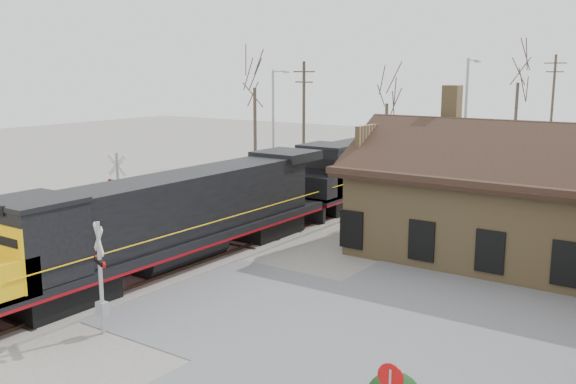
% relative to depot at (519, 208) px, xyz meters
% --- Properties ---
extents(ground, '(140.00, 140.00, 0.00)m').
position_rel_depot_xyz_m(ground, '(-11.99, -12.00, -2.41)').
color(ground, gray).
rests_on(ground, ground).
extents(road, '(60.00, 9.00, 0.03)m').
position_rel_depot_xyz_m(road, '(-11.99, -12.00, -2.39)').
color(road, slate).
rests_on(road, ground).
extents(track_main, '(3.40, 90.00, 0.24)m').
position_rel_depot_xyz_m(track_main, '(-11.99, 3.00, -2.34)').
color(track_main, gray).
rests_on(track_main, ground).
extents(track_siding, '(3.40, 90.00, 0.24)m').
position_rel_depot_xyz_m(track_siding, '(-16.49, 3.00, -2.34)').
color(track_siding, gray).
rests_on(track_siding, ground).
extents(depot, '(15.20, 9.31, 7.90)m').
position_rel_depot_xyz_m(depot, '(0.00, 0.00, 0.00)').
color(depot, '#95784D').
rests_on(depot, ground).
extents(locomotive_lead, '(2.92, 19.54, 4.34)m').
position_rel_depot_xyz_m(locomotive_lead, '(-11.99, -10.37, -0.13)').
color(locomotive_lead, black).
rests_on(locomotive_lead, ground).
extents(locomotive_trailing, '(2.92, 19.54, 4.11)m').
position_rel_depot_xyz_m(locomotive_trailing, '(-11.99, 9.45, -0.13)').
color(locomotive_trailing, black).
rests_on(locomotive_trailing, ground).
extents(crossbuck_near, '(1.04, 0.50, 3.83)m').
position_rel_depot_xyz_m(crossbuck_near, '(-8.86, -16.63, -0.59)').
color(crossbuck_near, '#A5A8AD').
rests_on(crossbuck_near, ground).
extents(crossbuck_far, '(1.24, 0.38, 4.41)m').
position_rel_depot_xyz_m(crossbuck_far, '(-18.57, -7.54, -0.36)').
color(crossbuck_far, '#A5A8AD').
rests_on(crossbuck_far, ground).
extents(streetlight_a, '(0.25, 2.04, 8.66)m').
position_rel_depot_xyz_m(streetlight_a, '(-19.61, 7.89, 2.45)').
color(streetlight_a, '#A5A8AD').
rests_on(streetlight_a, ground).
extents(streetlight_b, '(0.25, 2.04, 9.34)m').
position_rel_depot_xyz_m(streetlight_b, '(-5.76, 8.73, 2.80)').
color(streetlight_b, '#A5A8AD').
rests_on(streetlight_b, ground).
extents(utility_pole_a, '(2.00, 0.24, 9.29)m').
position_rel_depot_xyz_m(utility_pole_a, '(-20.46, 13.04, 2.46)').
color(utility_pole_a, '#382D23').
rests_on(utility_pole_a, ground).
extents(utility_pole_b, '(2.00, 0.24, 10.05)m').
position_rel_depot_xyz_m(utility_pole_b, '(-6.55, 34.45, 2.84)').
color(utility_pole_b, '#382D23').
rests_on(utility_pole_b, ground).
extents(tree_a, '(4.66, 4.66, 11.42)m').
position_rel_depot_xyz_m(tree_a, '(-29.45, 18.32, 5.73)').
color(tree_a, '#382D23').
rests_on(tree_a, ground).
extents(tree_b, '(3.61, 3.61, 8.84)m').
position_rel_depot_xyz_m(tree_b, '(-20.27, 27.44, 3.88)').
color(tree_b, '#382D23').
rests_on(tree_b, ground).
extents(tree_c, '(4.93, 4.93, 12.07)m').
position_rel_depot_xyz_m(tree_c, '(-10.24, 35.88, 6.19)').
color(tree_c, '#382D23').
rests_on(tree_c, ground).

